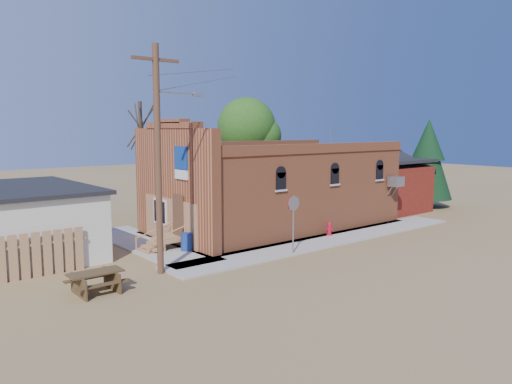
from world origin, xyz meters
TOP-DOWN VIEW (x-y plane):
  - ground at (0.00, 0.00)m, footprint 120.00×120.00m
  - sidewalk_south at (1.50, 0.90)m, footprint 19.00×2.20m
  - sidewalk_west at (-6.30, 6.00)m, footprint 2.60×10.00m
  - brick_bar at (1.64, 5.49)m, footprint 16.40×7.97m
  - red_shed at (11.50, 5.50)m, footprint 5.40×6.40m
  - wood_fence at (-12.80, 3.80)m, footprint 5.20×0.10m
  - utility_pole at (-8.14, 1.20)m, footprint 3.12×0.26m
  - tree_bare_near at (-3.00, 13.00)m, footprint 2.80×2.80m
  - tree_leafy at (6.00, 13.50)m, footprint 4.40×4.40m
  - evergreen_tree at (15.50, 4.00)m, footprint 3.60×3.60m
  - fire_hydrant at (2.19, 1.55)m, footprint 0.42×0.41m
  - stop_sign at (-2.01, 0.00)m, footprint 0.73×0.11m
  - trash_barrel at (-5.54, 3.54)m, footprint 0.57×0.57m
  - picnic_table at (-11.15, 0.50)m, footprint 1.88×1.46m

SIDE VIEW (x-z plane):
  - ground at x=0.00m, z-range 0.00..0.00m
  - sidewalk_south at x=1.50m, z-range 0.00..0.08m
  - sidewalk_west at x=-6.30m, z-range 0.00..0.08m
  - fire_hydrant at x=2.19m, z-range 0.08..0.80m
  - trash_barrel at x=-5.54m, z-range 0.08..0.91m
  - picnic_table at x=-11.15m, z-range 0.12..0.90m
  - wood_fence at x=-12.80m, z-range 0.00..1.80m
  - stop_sign at x=-2.01m, z-range 0.80..3.48m
  - red_shed at x=11.50m, z-range 0.12..4.42m
  - brick_bar at x=1.64m, z-range -0.81..5.49m
  - evergreen_tree at x=15.50m, z-range 0.46..6.96m
  - utility_pole at x=-8.14m, z-range 0.27..9.27m
  - tree_leafy at x=6.00m, z-range 1.86..10.01m
  - tree_bare_near at x=-3.00m, z-range 2.14..9.79m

